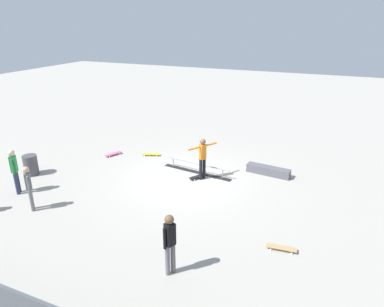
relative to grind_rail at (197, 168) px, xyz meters
The scene contains 12 objects.
ground_plane 0.74m from the grind_rail, 78.92° to the left, with size 60.00×60.00×0.00m, color #ADA89E.
grind_rail is the anchor object (origin of this frame).
skate_ledge 2.84m from the grind_rail, 160.68° to the right, with size 1.72×0.37×0.33m, color #595960.
skater_main 0.99m from the grind_rail, 132.08° to the left, with size 0.74×1.17×1.64m.
skateboard_main 0.54m from the grind_rail, 119.06° to the left, with size 0.59×0.79×0.09m.
bystander_green_shirt 6.63m from the grind_rail, 38.57° to the left, with size 0.28×0.35×1.64m.
bystander_grey_shirt 6.13m from the grind_rail, 51.59° to the left, with size 0.30×0.28×1.52m.
bystander_black_shirt 5.96m from the grind_rail, 106.20° to the left, with size 0.26×0.36×1.62m.
loose_skateboard_pink 4.19m from the grind_rail, ahead, with size 0.51×0.81×0.09m.
loose_skateboard_yellow 2.74m from the grind_rail, 18.29° to the right, with size 0.82×0.46×0.09m.
loose_skateboard_natural 5.45m from the grind_rail, 136.95° to the left, with size 0.82×0.32×0.09m.
trash_bin 6.56m from the grind_rail, 24.84° to the left, with size 0.54×0.54×0.81m, color #47474C.
Camera 1 is at (-4.91, 10.97, 5.79)m, focal length 32.14 mm.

